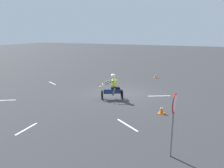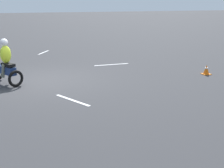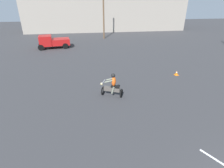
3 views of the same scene
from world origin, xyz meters
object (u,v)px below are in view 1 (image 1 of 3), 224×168
(traffic_cone_mid_center, at_px, (155,76))
(stop_sign, at_px, (174,112))
(motorcycle_rider_foreground, at_px, (113,88))
(traffic_cone_near_right, at_px, (161,110))

(traffic_cone_mid_center, bearing_deg, stop_sign, 16.07)
(motorcycle_rider_foreground, bearing_deg, stop_sign, -170.23)
(motorcycle_rider_foreground, relative_size, stop_sign, 0.72)
(traffic_cone_near_right, bearing_deg, motorcycle_rider_foreground, -110.57)
(traffic_cone_mid_center, bearing_deg, motorcycle_rider_foreground, -6.61)
(motorcycle_rider_foreground, height_order, traffic_cone_near_right, motorcycle_rider_foreground)
(traffic_cone_near_right, relative_size, traffic_cone_mid_center, 1.13)
(stop_sign, height_order, traffic_cone_mid_center, stop_sign)
(traffic_cone_near_right, bearing_deg, traffic_cone_mid_center, -164.29)
(stop_sign, xyz_separation_m, traffic_cone_mid_center, (-13.10, -3.77, -1.44))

